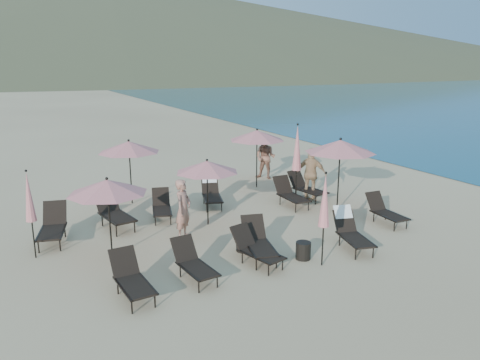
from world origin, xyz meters
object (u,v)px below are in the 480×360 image
lounger_11 (306,187)px  umbrella_open_4 (257,135)px  lounger_2 (256,248)px  side_table_1 (303,251)px  lounger_8 (162,206)px  lounger_5 (385,211)px  umbrella_closed_1 (297,148)px  umbrella_open_1 (207,167)px  lounger_4 (351,230)px  beachgoer_a (183,209)px  umbrella_closed_2 (29,197)px  umbrella_closed_0 (325,201)px  beachgoer_c (311,174)px  lounger_9 (211,191)px  lounger_10 (290,194)px  side_table_0 (243,243)px  lounger_0 (131,278)px  lounger_3 (258,241)px  umbrella_open_2 (340,146)px  lounger_7 (112,209)px  lounger_1 (193,262)px  umbrella_open_0 (107,187)px  beachgoer_b (265,157)px  lounger_6 (53,226)px  umbrella_open_3 (129,147)px

lounger_11 → umbrella_open_4: bearing=101.4°
lounger_2 → side_table_1: (1.21, -0.29, -0.18)m
lounger_8 → lounger_5: bearing=-15.7°
umbrella_closed_1 → umbrella_open_1: bearing=-170.8°
lounger_4 → beachgoer_a: beachgoer_a is taller
umbrella_open_4 → umbrella_closed_2: bearing=-157.3°
lounger_11 → umbrella_closed_0: size_ratio=0.72×
umbrella_closed_2 → beachgoer_c: 9.35m
lounger_9 → lounger_10: (2.37, -1.33, -0.05)m
lounger_4 → lounger_8: size_ratio=1.07×
umbrella_closed_2 → lounger_4: bearing=-22.0°
umbrella_closed_1 → side_table_0: size_ratio=6.37×
lounger_4 → lounger_9: 5.48m
lounger_8 → beachgoer_a: bearing=-74.0°
beachgoer_a → umbrella_open_4: bearing=-3.1°
lounger_0 → side_table_1: 4.33m
lounger_2 → beachgoer_a: 2.66m
lounger_11 → umbrella_closed_2: size_ratio=0.73×
lounger_3 → umbrella_open_2: bearing=40.7°
lounger_3 → umbrella_open_2: (4.18, 2.10, 1.75)m
umbrella_open_2 → lounger_0: bearing=-160.6°
lounger_4 → lounger_7: lounger_7 is taller
lounger_1 → lounger_3: (1.91, 0.39, 0.04)m
lounger_11 → umbrella_open_1: umbrella_open_1 is taller
lounger_9 → beachgoer_a: beachgoer_a is taller
lounger_0 → side_table_0: lounger_0 is taller
lounger_8 → lounger_0: bearing=-99.7°
lounger_3 → beachgoer_c: bearing=55.0°
umbrella_closed_0 → lounger_3: bearing=134.9°
lounger_9 → side_table_1: bearing=-70.6°
lounger_0 → umbrella_closed_2: bearing=114.8°
lounger_5 → lounger_8: (-5.95, 3.57, -0.00)m
lounger_0 → lounger_11: lounger_11 is taller
lounger_4 → lounger_5: size_ratio=1.11×
lounger_0 → lounger_8: lounger_0 is taller
lounger_9 → side_table_0: lounger_9 is taller
lounger_0 → lounger_4: (5.90, 0.02, 0.06)m
lounger_2 → umbrella_open_0: bearing=133.4°
lounger_3 → side_table_1: 1.15m
umbrella_open_1 → beachgoer_b: 6.15m
lounger_8 → lounger_11: lounger_11 is taller
lounger_6 → lounger_9: size_ratio=1.04×
umbrella_closed_0 → umbrella_closed_1: bearing=63.6°
lounger_7 → umbrella_open_4: umbrella_open_4 is taller
lounger_5 → umbrella_open_3: 8.64m
umbrella_open_3 → umbrella_closed_2: size_ratio=0.99×
lounger_5 → umbrella_open_3: size_ratio=0.66×
umbrella_open_2 → beachgoer_a: (-5.39, 0.02, -1.33)m
lounger_1 → umbrella_closed_0: 3.38m
lounger_6 → lounger_10: (7.62, -0.20, -0.02)m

